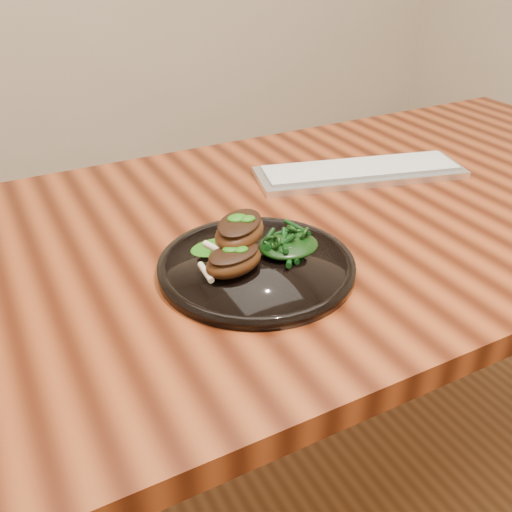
{
  "coord_description": "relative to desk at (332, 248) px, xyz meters",
  "views": [
    {
      "loc": [
        -0.55,
        -0.74,
        1.2
      ],
      "look_at": [
        -0.23,
        -0.13,
        0.78
      ],
      "focal_mm": 40.0,
      "sensor_mm": 36.0,
      "label": 1
    }
  ],
  "objects": [
    {
      "name": "lamb_chop_front",
      "position": [
        -0.27,
        -0.13,
        0.12
      ],
      "size": [
        0.1,
        0.08,
        0.04
      ],
      "color": "#45220D",
      "rests_on": "plate"
    },
    {
      "name": "lamb_chop_back",
      "position": [
        -0.24,
        -0.09,
        0.14
      ],
      "size": [
        0.12,
        0.12,
        0.05
      ],
      "color": "#45220D",
      "rests_on": "plate"
    },
    {
      "name": "herb_smear",
      "position": [
        -0.26,
        -0.06,
        0.1
      ],
      "size": [
        0.08,
        0.05,
        0.01
      ],
      "primitive_type": "ellipsoid",
      "color": "#114F08",
      "rests_on": "plate"
    },
    {
      "name": "greens_heap",
      "position": [
        -0.17,
        -0.12,
        0.11
      ],
      "size": [
        0.09,
        0.09,
        0.03
      ],
      "color": "black",
      "rests_on": "plate"
    },
    {
      "name": "desk",
      "position": [
        0.0,
        0.0,
        0.0
      ],
      "size": [
        1.6,
        0.8,
        0.75
      ],
      "color": "#381307",
      "rests_on": "ground"
    },
    {
      "name": "plate",
      "position": [
        -0.22,
        -0.12,
        0.09
      ],
      "size": [
        0.29,
        0.29,
        0.02
      ],
      "color": "black",
      "rests_on": "desk"
    },
    {
      "name": "keyboard",
      "position": [
        0.13,
        0.1,
        0.09
      ],
      "size": [
        0.43,
        0.23,
        0.02
      ],
      "color": "silver",
      "rests_on": "desk"
    }
  ]
}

